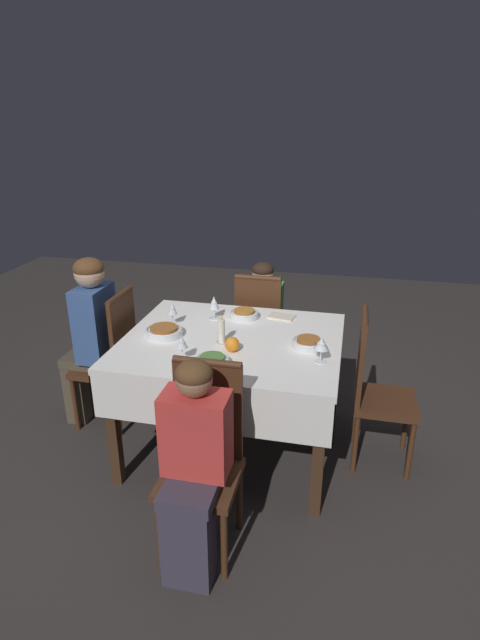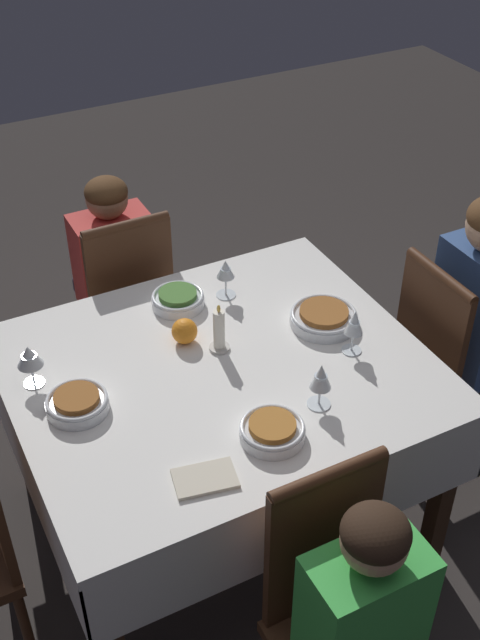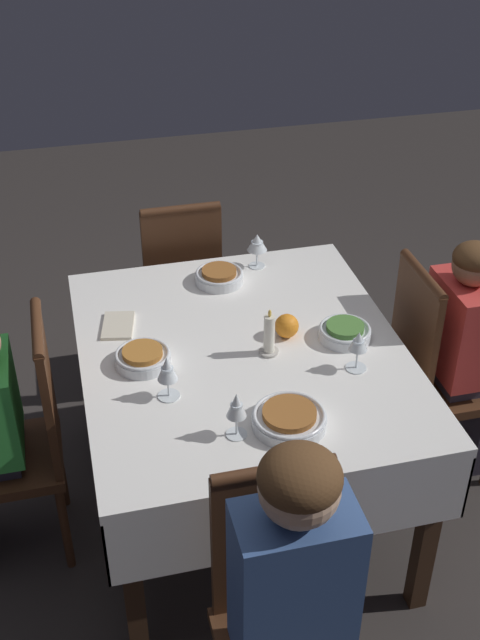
{
  "view_description": "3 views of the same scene",
  "coord_description": "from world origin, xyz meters",
  "px_view_note": "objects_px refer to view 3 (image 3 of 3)",
  "views": [
    {
      "loc": [
        -0.65,
        2.63,
        1.99
      ],
      "look_at": [
        -0.06,
        0.04,
        0.91
      ],
      "focal_mm": 28.0,
      "sensor_mm": 36.0,
      "label": 1
    },
    {
      "loc": [
        -0.82,
        -1.73,
        2.41
      ],
      "look_at": [
        0.07,
        -0.01,
        0.94
      ],
      "focal_mm": 45.0,
      "sensor_mm": 36.0,
      "label": 2
    },
    {
      "loc": [
        2.16,
        -0.53,
        2.39
      ],
      "look_at": [
        -0.05,
        0.0,
        0.86
      ],
      "focal_mm": 45.0,
      "sensor_mm": 36.0,
      "label": 3
    }
  ],
  "objects_px": {
    "bowl_south": "(143,357)",
    "orange_fruit": "(287,326)",
    "wine_glass_east": "(236,407)",
    "napkin_red_folded": "(118,326)",
    "wine_glass_north": "(358,343)",
    "candle_centerpiece": "(269,337)",
    "chair_east": "(280,610)",
    "dining_table": "(242,371)",
    "wine_glass_south": "(167,370)",
    "bowl_west": "(219,276)",
    "wine_glass_west": "(257,243)",
    "chair_west": "(181,288)",
    "person_adult_denim": "(298,620)",
    "bowl_east": "(289,418)",
    "chair_south": "(27,436)",
    "bowl_north": "(345,332)",
    "chair_north": "(432,369)",
    "person_child_red": "(472,351)"
  },
  "relations": [
    {
      "from": "chair_south",
      "to": "candle_centerpiece",
      "type": "distance_m",
      "value": 0.91
    },
    {
      "from": "bowl_east",
      "to": "bowl_north",
      "type": "bearing_deg",
      "value": 140.91
    },
    {
      "from": "wine_glass_north",
      "to": "candle_centerpiece",
      "type": "height_order",
      "value": "candle_centerpiece"
    },
    {
      "from": "chair_south",
      "to": "chair_east",
      "type": "bearing_deg",
      "value": 36.71
    },
    {
      "from": "wine_glass_east",
      "to": "bowl_south",
      "type": "xyz_separation_m",
      "value": [
        -0.41,
        -0.22,
        -0.08
      ]
    },
    {
      "from": "dining_table",
      "to": "chair_west",
      "type": "height_order",
      "value": "chair_west"
    },
    {
      "from": "person_child_red",
      "to": "bowl_north",
      "type": "relative_size",
      "value": 5.71
    },
    {
      "from": "chair_east",
      "to": "wine_glass_north",
      "type": "relative_size",
      "value": 6.64
    },
    {
      "from": "wine_glass_north",
      "to": "orange_fruit",
      "type": "relative_size",
      "value": 1.71
    },
    {
      "from": "chair_east",
      "to": "orange_fruit",
      "type": "bearing_deg",
      "value": 73.0
    },
    {
      "from": "chair_west",
      "to": "wine_glass_north",
      "type": "distance_m",
      "value": 1.18
    },
    {
      "from": "person_child_red",
      "to": "dining_table",
      "type": "bearing_deg",
      "value": 92.8
    },
    {
      "from": "wine_glass_south",
      "to": "orange_fruit",
      "type": "xyz_separation_m",
      "value": [
        -0.23,
        0.46,
        -0.06
      ]
    },
    {
      "from": "chair_south",
      "to": "wine_glass_west",
      "type": "xyz_separation_m",
      "value": [
        -0.51,
        0.95,
        0.36
      ]
    },
    {
      "from": "dining_table",
      "to": "wine_glass_west",
      "type": "xyz_separation_m",
      "value": [
        -0.54,
        0.19,
        0.2
      ]
    },
    {
      "from": "bowl_south",
      "to": "orange_fruit",
      "type": "distance_m",
      "value": 0.51
    },
    {
      "from": "wine_glass_north",
      "to": "candle_centerpiece",
      "type": "relative_size",
      "value": 0.83
    },
    {
      "from": "wine_glass_north",
      "to": "wine_glass_east",
      "type": "bearing_deg",
      "value": -64.22
    },
    {
      "from": "chair_south",
      "to": "orange_fruit",
      "type": "height_order",
      "value": "chair_south"
    },
    {
      "from": "wine_glass_east",
      "to": "person_adult_denim",
      "type": "bearing_deg",
      "value": 1.58
    },
    {
      "from": "person_adult_denim",
      "to": "candle_centerpiece",
      "type": "distance_m",
      "value": 0.99
    },
    {
      "from": "bowl_north",
      "to": "bowl_west",
      "type": "bearing_deg",
      "value": -144.0
    },
    {
      "from": "chair_north",
      "to": "chair_west",
      "type": "relative_size",
      "value": 1.0
    },
    {
      "from": "chair_south",
      "to": "wine_glass_north",
      "type": "relative_size",
      "value": 6.64
    },
    {
      "from": "dining_table",
      "to": "bowl_east",
      "type": "bearing_deg",
      "value": 6.01
    },
    {
      "from": "person_adult_denim",
      "to": "bowl_east",
      "type": "height_order",
      "value": "person_adult_denim"
    },
    {
      "from": "chair_south",
      "to": "orange_fruit",
      "type": "distance_m",
      "value": 0.98
    },
    {
      "from": "wine_glass_north",
      "to": "wine_glass_west",
      "type": "distance_m",
      "value": 0.75
    },
    {
      "from": "chair_south",
      "to": "bowl_west",
      "type": "bearing_deg",
      "value": 118.73
    },
    {
      "from": "bowl_west",
      "to": "wine_glass_west",
      "type": "height_order",
      "value": "wine_glass_west"
    },
    {
      "from": "dining_table",
      "to": "bowl_west",
      "type": "distance_m",
      "value": 0.47
    },
    {
      "from": "wine_glass_west",
      "to": "bowl_south",
      "type": "bearing_deg",
      "value": -44.7
    },
    {
      "from": "wine_glass_east",
      "to": "napkin_red_folded",
      "type": "distance_m",
      "value": 0.72
    },
    {
      "from": "chair_north",
      "to": "person_child_red",
      "type": "bearing_deg",
      "value": -90.0
    },
    {
      "from": "napkin_red_folded",
      "to": "chair_south",
      "type": "bearing_deg",
      "value": -59.78
    },
    {
      "from": "wine_glass_south",
      "to": "wine_glass_west",
      "type": "relative_size",
      "value": 1.06
    },
    {
      "from": "dining_table",
      "to": "wine_glass_south",
      "type": "bearing_deg",
      "value": -56.59
    },
    {
      "from": "dining_table",
      "to": "chair_east",
      "type": "height_order",
      "value": "chair_east"
    },
    {
      "from": "bowl_south",
      "to": "person_adult_denim",
      "type": "bearing_deg",
      "value": 13.39
    },
    {
      "from": "chair_east",
      "to": "wine_glass_west",
      "type": "distance_m",
      "value": 1.47
    },
    {
      "from": "person_adult_denim",
      "to": "wine_glass_north",
      "type": "relative_size",
      "value": 8.13
    },
    {
      "from": "dining_table",
      "to": "wine_glass_south",
      "type": "distance_m",
      "value": 0.4
    },
    {
      "from": "chair_west",
      "to": "chair_south",
      "type": "bearing_deg",
      "value": 50.22
    },
    {
      "from": "bowl_west",
      "to": "candle_centerpiece",
      "type": "distance_m",
      "value": 0.5
    },
    {
      "from": "dining_table",
      "to": "wine_glass_north",
      "type": "relative_size",
      "value": 8.87
    },
    {
      "from": "chair_north",
      "to": "bowl_south",
      "type": "xyz_separation_m",
      "value": [
        0.05,
        -1.1,
        0.28
      ]
    },
    {
      "from": "orange_fruit",
      "to": "chair_north",
      "type": "bearing_deg",
      "value": 90.28
    },
    {
      "from": "person_adult_denim",
      "to": "wine_glass_north",
      "type": "height_order",
      "value": "person_adult_denim"
    },
    {
      "from": "chair_south",
      "to": "wine_glass_south",
      "type": "bearing_deg",
      "value": 65.46
    },
    {
      "from": "chair_east",
      "to": "bowl_south",
      "type": "distance_m",
      "value": 0.93
    }
  ]
}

